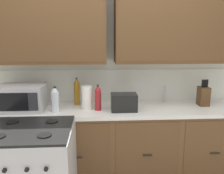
{
  "coord_description": "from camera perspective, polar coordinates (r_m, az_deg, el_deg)",
  "views": [
    {
      "loc": [
        -0.15,
        -2.28,
        1.71
      ],
      "look_at": [
        0.01,
        0.27,
        1.17
      ],
      "focal_mm": 37.86,
      "sensor_mm": 36.0,
      "label": 1
    }
  ],
  "objects": [
    {
      "name": "wall_unit",
      "position": [
        2.78,
        -0.4,
        11.12
      ],
      "size": [
        4.15,
        0.4,
        2.56
      ],
      "color": "silver",
      "rests_on": "ground_plane"
    },
    {
      "name": "counter_run",
      "position": [
        2.86,
        -0.16,
        -13.65
      ],
      "size": [
        2.98,
        0.64,
        0.92
      ],
      "color": "black",
      "rests_on": "ground_plane"
    },
    {
      "name": "bottle_amber",
      "position": [
        2.83,
        -8.47,
        -1.12
      ],
      "size": [
        0.07,
        0.07,
        0.32
      ],
      "color": "#9E6619",
      "rests_on": "counter_run"
    },
    {
      "name": "knife_block",
      "position": [
        2.98,
        21.21,
        -1.99
      ],
      "size": [
        0.11,
        0.14,
        0.31
      ],
      "color": "#52361E",
      "rests_on": "counter_run"
    },
    {
      "name": "paper_towel_roll",
      "position": [
        2.65,
        -6.08,
        -2.57
      ],
      "size": [
        0.12,
        0.12,
        0.26
      ],
      "primitive_type": "cylinder",
      "color": "white",
      "rests_on": "counter_run"
    },
    {
      "name": "microwave",
      "position": [
        2.78,
        -20.84,
        -2.4
      ],
      "size": [
        0.48,
        0.37,
        0.28
      ],
      "color": "#B7B7BC",
      "rests_on": "counter_run"
    },
    {
      "name": "toaster",
      "position": [
        2.58,
        2.88,
        -3.69
      ],
      "size": [
        0.28,
        0.18,
        0.19
      ],
      "color": "black",
      "rests_on": "counter_run"
    },
    {
      "name": "sink_faucet",
      "position": [
        2.99,
        12.56,
        -1.69
      ],
      "size": [
        0.02,
        0.02,
        0.2
      ],
      "primitive_type": "cylinder",
      "color": "#B2B5BA",
      "rests_on": "counter_run"
    },
    {
      "name": "bottle_clear",
      "position": [
        2.61,
        -13.55,
        -2.96
      ],
      "size": [
        0.08,
        0.08,
        0.28
      ],
      "color": "silver",
      "rests_on": "counter_run"
    },
    {
      "name": "bottle_red",
      "position": [
        2.59,
        -3.41,
        -2.64
      ],
      "size": [
        0.07,
        0.07,
        0.29
      ],
      "color": "maroon",
      "rests_on": "counter_run"
    }
  ]
}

